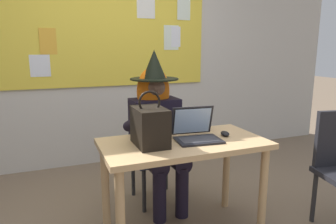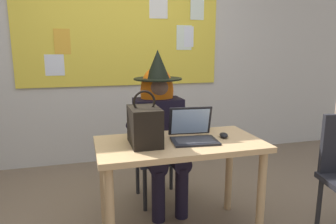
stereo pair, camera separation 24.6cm
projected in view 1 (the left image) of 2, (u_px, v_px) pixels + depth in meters
name	position (u px, v px, depth m)	size (l,w,h in m)	color
wall_back_bulletin	(109.00, 44.00, 3.66)	(6.47, 1.98, 2.87)	beige
desk_main	(183.00, 156.00, 2.25)	(1.19, 0.62, 0.74)	tan
chair_at_desk	(153.00, 147.00, 2.88)	(0.43, 0.43, 0.89)	#2D3347
person_costumed	(157.00, 121.00, 2.72)	(0.60, 0.68, 1.38)	black
laptop	(196.00, 132.00, 2.26)	(0.35, 0.31, 0.23)	black
computer_mouse	(225.00, 134.00, 2.35)	(0.06, 0.10, 0.03)	black
handbag	(150.00, 126.00, 2.10)	(0.20, 0.30, 0.38)	black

